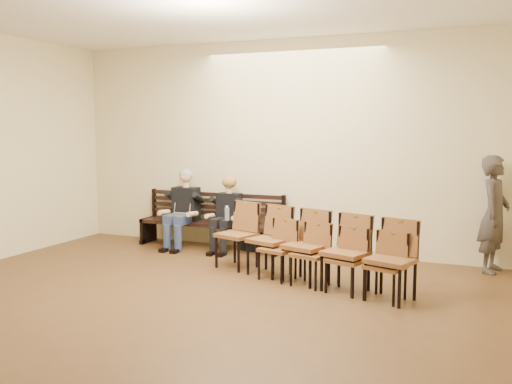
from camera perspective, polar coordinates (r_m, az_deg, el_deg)
ground at (r=5.42m, az=-14.93°, el=-16.09°), size 10.00×10.00×0.00m
room_walls at (r=5.67m, az=-10.74°, el=11.17°), size 8.02×10.01×3.51m
bench at (r=9.85m, az=-4.57°, el=-4.30°), size 2.60×0.90×0.45m
seated_man at (r=9.89m, az=-7.28°, el=-1.72°), size 0.55×0.76×1.32m
seated_woman at (r=9.52m, az=-2.95°, el=-2.56°), size 0.49×0.68×1.14m
laptop at (r=9.75m, az=-7.76°, el=-2.43°), size 0.35×0.30×0.23m
water_bottle at (r=9.19m, az=-2.91°, el=-2.86°), size 0.08×0.08×0.25m
bag at (r=9.63m, az=-0.21°, el=-5.01°), size 0.44×0.34×0.29m
passerby at (r=8.75m, az=22.75°, el=-1.25°), size 0.60×0.78×1.92m
chair_row_front at (r=7.37m, az=7.19°, el=-6.52°), size 2.05×0.93×0.82m
chair_row_back at (r=7.63m, az=4.96°, el=-5.45°), size 3.02×1.42×0.98m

